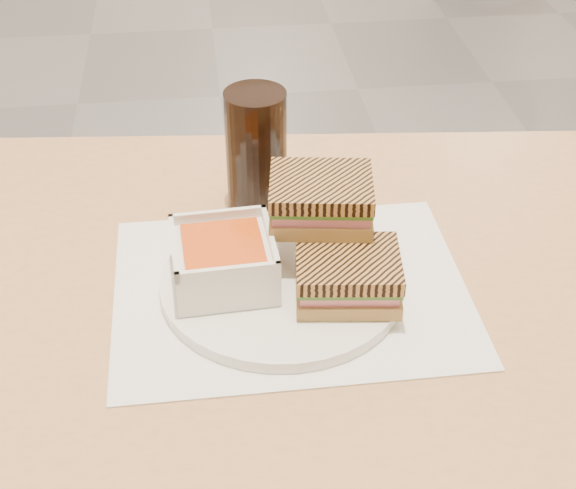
{
  "coord_description": "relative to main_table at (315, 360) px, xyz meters",
  "views": [
    {
      "loc": [
        -0.07,
        -2.7,
        1.35
      ],
      "look_at": [
        0.01,
        -2.0,
        0.82
      ],
      "focal_mm": 51.88,
      "sensor_mm": 36.0,
      "label": 1
    }
  ],
  "objects": [
    {
      "name": "plate",
      "position": [
        -0.04,
        0.0,
        0.12
      ],
      "size": [
        0.27,
        0.27,
        0.01
      ],
      "color": "white",
      "rests_on": "tray_liner"
    },
    {
      "name": "soup_bowl",
      "position": [
        -0.1,
        0.0,
        0.16
      ],
      "size": [
        0.11,
        0.11,
        0.06
      ],
      "color": "white",
      "rests_on": "plate"
    },
    {
      "name": "panini_lower",
      "position": [
        0.03,
        -0.03,
        0.16
      ],
      "size": [
        0.12,
        0.1,
        0.05
      ],
      "color": "#B48847",
      "rests_on": "plate"
    },
    {
      "name": "panini_upper",
      "position": [
        0.01,
        0.04,
        0.21
      ],
      "size": [
        0.12,
        0.11,
        0.05
      ],
      "color": "#B48847",
      "rests_on": "panini_lower"
    },
    {
      "name": "main_table",
      "position": [
        0.0,
        0.0,
        0.0
      ],
      "size": [
        1.26,
        0.81,
        0.75
      ],
      "color": "tan",
      "rests_on": "ground"
    },
    {
      "name": "tray_liner",
      "position": [
        -0.03,
        -0.0,
        0.12
      ],
      "size": [
        0.39,
        0.31,
        0.0
      ],
      "color": "white",
      "rests_on": "main_table"
    },
    {
      "name": "cola_glass",
      "position": [
        -0.05,
        0.17,
        0.19
      ],
      "size": [
        0.07,
        0.07,
        0.16
      ],
      "color": "black",
      "rests_on": "main_table"
    }
  ]
}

